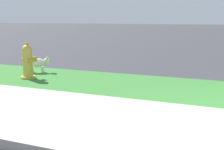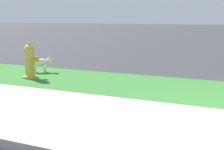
% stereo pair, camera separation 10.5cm
% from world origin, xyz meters
% --- Properties ---
extents(fire_hydrant_across_street, '(0.40, 0.39, 0.81)m').
position_xyz_m(fire_hydrant_across_street, '(-4.95, 1.96, 0.39)').
color(fire_hydrant_across_street, gold).
rests_on(fire_hydrant_across_street, ground).
extents(small_white_dog, '(0.51, 0.41, 0.44)m').
position_xyz_m(small_white_dog, '(-5.18, 2.68, 0.25)').
color(small_white_dog, silver).
rests_on(small_white_dog, ground).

